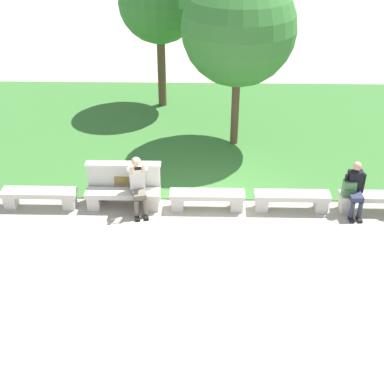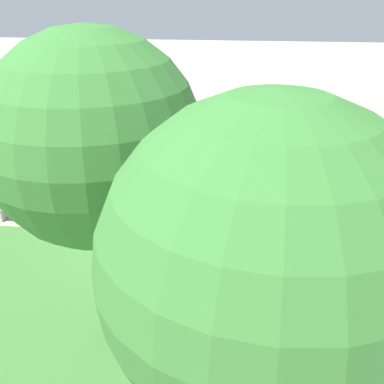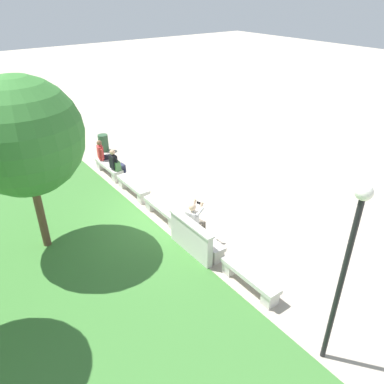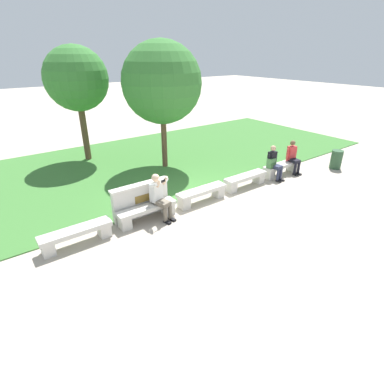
{
  "view_description": "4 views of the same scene",
  "coord_description": "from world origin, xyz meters",
  "px_view_note": "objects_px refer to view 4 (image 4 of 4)",
  "views": [
    {
      "loc": [
        -0.12,
        -10.48,
        6.9
      ],
      "look_at": [
        -0.34,
        -0.45,
        0.73
      ],
      "focal_mm": 50.0,
      "sensor_mm": 36.0,
      "label": 1
    },
    {
      "loc": [
        -1.27,
        9.08,
        5.21
      ],
      "look_at": [
        -0.12,
        -0.22,
        0.89
      ],
      "focal_mm": 42.0,
      "sensor_mm": 36.0,
      "label": 2
    },
    {
      "loc": [
        -8.67,
        5.27,
        6.56
      ],
      "look_at": [
        -0.58,
        -0.72,
        0.97
      ],
      "focal_mm": 35.0,
      "sensor_mm": 36.0,
      "label": 3
    },
    {
      "loc": [
        -5.33,
        -6.67,
        4.36
      ],
      "look_at": [
        -0.76,
        -0.5,
        0.75
      ],
      "focal_mm": 28.0,
      "sensor_mm": 36.0,
      "label": 4
    }
  ],
  "objects_px": {
    "bench_near": "(147,211)",
    "trash_bin": "(336,159)",
    "person_photographer": "(159,195)",
    "tree_left_background": "(76,79)",
    "bench_mid": "(202,193)",
    "bench_main": "(77,234)",
    "bench_far": "(246,179)",
    "backpack": "(271,163)",
    "bench_end": "(281,167)",
    "person_companion": "(293,156)",
    "tree_behind_wall": "(162,83)",
    "person_distant": "(274,162)"
  },
  "relations": [
    {
      "from": "bench_near",
      "to": "trash_bin",
      "type": "bearing_deg",
      "value": -6.05
    },
    {
      "from": "person_photographer",
      "to": "tree_left_background",
      "type": "distance_m",
      "value": 6.86
    },
    {
      "from": "bench_mid",
      "to": "trash_bin",
      "type": "xyz_separation_m",
      "value": [
        6.28,
        -0.87,
        0.08
      ]
    },
    {
      "from": "bench_main",
      "to": "bench_near",
      "type": "height_order",
      "value": "same"
    },
    {
      "from": "bench_main",
      "to": "tree_left_background",
      "type": "relative_size",
      "value": 0.37
    },
    {
      "from": "bench_far",
      "to": "backpack",
      "type": "distance_m",
      "value": 1.31
    },
    {
      "from": "person_photographer",
      "to": "backpack",
      "type": "xyz_separation_m",
      "value": [
        4.8,
        0.04,
        -0.11
      ]
    },
    {
      "from": "bench_end",
      "to": "bench_main",
      "type": "bearing_deg",
      "value": 180.0
    },
    {
      "from": "bench_mid",
      "to": "person_companion",
      "type": "height_order",
      "value": "person_companion"
    },
    {
      "from": "bench_end",
      "to": "person_companion",
      "type": "xyz_separation_m",
      "value": [
        0.55,
        -0.06,
        0.38
      ]
    },
    {
      "from": "bench_near",
      "to": "bench_end",
      "type": "height_order",
      "value": "same"
    },
    {
      "from": "bench_mid",
      "to": "tree_behind_wall",
      "type": "bearing_deg",
      "value": 77.33
    },
    {
      "from": "person_distant",
      "to": "bench_far",
      "type": "bearing_deg",
      "value": 177.25
    },
    {
      "from": "bench_mid",
      "to": "trash_bin",
      "type": "bearing_deg",
      "value": -7.91
    },
    {
      "from": "person_distant",
      "to": "tree_behind_wall",
      "type": "relative_size",
      "value": 0.26
    },
    {
      "from": "bench_far",
      "to": "bench_mid",
      "type": "bearing_deg",
      "value": 180.0
    },
    {
      "from": "bench_mid",
      "to": "person_distant",
      "type": "xyz_separation_m",
      "value": [
        3.34,
        -0.07,
        0.38
      ]
    },
    {
      "from": "person_distant",
      "to": "bench_near",
      "type": "bearing_deg",
      "value": 179.28
    },
    {
      "from": "bench_mid",
      "to": "person_distant",
      "type": "height_order",
      "value": "person_distant"
    },
    {
      "from": "bench_near",
      "to": "bench_end",
      "type": "bearing_deg",
      "value": 0.0
    },
    {
      "from": "bench_mid",
      "to": "person_photographer",
      "type": "xyz_separation_m",
      "value": [
        -1.58,
        -0.07,
        0.44
      ]
    },
    {
      "from": "bench_mid",
      "to": "bench_end",
      "type": "relative_size",
      "value": 1.0
    },
    {
      "from": "tree_behind_wall",
      "to": "bench_main",
      "type": "bearing_deg",
      "value": -143.67
    },
    {
      "from": "person_distant",
      "to": "tree_left_background",
      "type": "xyz_separation_m",
      "value": [
        -4.82,
        6.33,
        2.68
      ]
    },
    {
      "from": "bench_mid",
      "to": "tree_left_background",
      "type": "bearing_deg",
      "value": 103.25
    },
    {
      "from": "person_photographer",
      "to": "person_distant",
      "type": "relative_size",
      "value": 1.05
    },
    {
      "from": "person_distant",
      "to": "backpack",
      "type": "relative_size",
      "value": 2.94
    },
    {
      "from": "bench_end",
      "to": "tree_behind_wall",
      "type": "relative_size",
      "value": 0.36
    },
    {
      "from": "person_photographer",
      "to": "trash_bin",
      "type": "height_order",
      "value": "person_photographer"
    },
    {
      "from": "person_distant",
      "to": "backpack",
      "type": "bearing_deg",
      "value": 166.55
    },
    {
      "from": "bench_main",
      "to": "bench_end",
      "type": "relative_size",
      "value": 1.0
    },
    {
      "from": "bench_main",
      "to": "backpack",
      "type": "distance_m",
      "value": 7.14
    },
    {
      "from": "person_companion",
      "to": "trash_bin",
      "type": "height_order",
      "value": "person_companion"
    },
    {
      "from": "bench_end",
      "to": "person_companion",
      "type": "relative_size",
      "value": 1.38
    },
    {
      "from": "bench_main",
      "to": "tree_behind_wall",
      "type": "height_order",
      "value": "tree_behind_wall"
    },
    {
      "from": "tree_behind_wall",
      "to": "bench_far",
      "type": "bearing_deg",
      "value": -71.08
    },
    {
      "from": "person_photographer",
      "to": "person_companion",
      "type": "bearing_deg",
      "value": 0.1
    },
    {
      "from": "bench_end",
      "to": "person_distant",
      "type": "distance_m",
      "value": 0.69
    },
    {
      "from": "bench_end",
      "to": "tree_behind_wall",
      "type": "distance_m",
      "value": 5.55
    },
    {
      "from": "bench_far",
      "to": "bench_end",
      "type": "relative_size",
      "value": 1.0
    },
    {
      "from": "bench_far",
      "to": "person_distant",
      "type": "distance_m",
      "value": 1.44
    },
    {
      "from": "bench_main",
      "to": "tree_left_background",
      "type": "bearing_deg",
      "value": 68.7
    },
    {
      "from": "bench_end",
      "to": "bench_far",
      "type": "bearing_deg",
      "value": 180.0
    },
    {
      "from": "bench_end",
      "to": "trash_bin",
      "type": "distance_m",
      "value": 2.53
    },
    {
      "from": "bench_near",
      "to": "bench_mid",
      "type": "height_order",
      "value": "same"
    },
    {
      "from": "bench_far",
      "to": "person_companion",
      "type": "bearing_deg",
      "value": -1.48
    },
    {
      "from": "bench_near",
      "to": "bench_main",
      "type": "bearing_deg",
      "value": 180.0
    },
    {
      "from": "person_companion",
      "to": "bench_mid",
      "type": "bearing_deg",
      "value": 179.17
    },
    {
      "from": "bench_near",
      "to": "person_distant",
      "type": "distance_m",
      "value": 5.31
    },
    {
      "from": "bench_near",
      "to": "trash_bin",
      "type": "relative_size",
      "value": 2.32
    }
  ]
}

